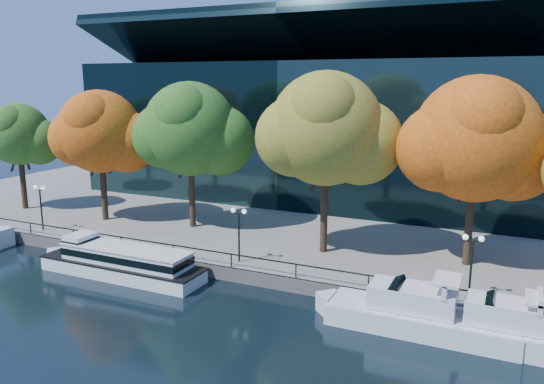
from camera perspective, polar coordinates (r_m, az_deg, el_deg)
The scene contains 15 objects.
ground at distance 36.25m, azimuth -6.91°, elevation -11.07°, with size 160.00×160.00×0.00m, color black.
promenade at distance 68.39m, azimuth 9.27°, elevation 0.30°, with size 90.00×67.08×1.00m.
railing at distance 38.18m, azimuth -4.41°, elevation -6.70°, with size 88.20×0.08×0.99m.
convention_building at distance 64.11m, azimuth 4.92°, elevation 6.88°, with size 50.00×24.57×21.43m.
tour_boat at distance 40.89m, azimuth -16.25°, elevation -7.05°, with size 14.26×3.18×2.71m.
cruiser_near at distance 32.19m, azimuth 14.91°, elevation -12.41°, with size 11.82×3.04×3.42m.
cruiser_far at distance 31.87m, azimuth 23.75°, elevation -13.32°, with size 10.22×2.83×3.34m.
tree_0 at distance 59.81m, azimuth -25.56°, elevation 5.48°, with size 7.85×6.44×10.89m.
tree_1 at distance 51.97m, azimuth -17.92°, elevation 6.01°, with size 9.63×7.90×12.29m.
tree_2 at distance 47.45m, azimuth -8.68°, elevation 6.49°, with size 10.39×8.52×13.06m.
tree_3 at distance 39.83m, azimuth 6.01°, elevation 6.51°, with size 10.71×8.79×13.87m.
tree_4 at distance 39.41m, azimuth 21.32°, elevation 5.05°, with size 11.00×9.02×13.53m.
lamp_0 at distance 50.97m, azimuth -23.66°, elevation -0.55°, with size 1.26×0.36×4.03m.
lamp_1 at distance 38.64m, azimuth -3.59°, elevation -3.29°, with size 1.26×0.36×4.03m.
lamp_2 at distance 34.32m, azimuth 20.74°, elevation -6.04°, with size 1.26×0.36×4.03m.
Camera 1 is at (17.82, -28.24, 14.12)m, focal length 35.00 mm.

